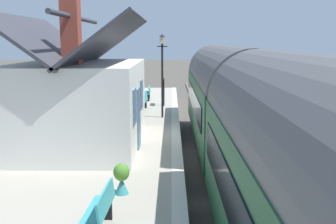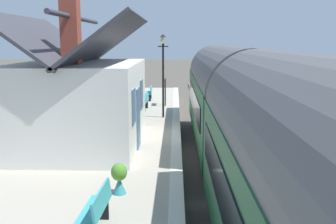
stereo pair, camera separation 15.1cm
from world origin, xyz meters
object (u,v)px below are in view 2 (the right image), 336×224
at_px(train, 305,184).
at_px(lamp_post_platform, 163,60).
at_px(station_building, 81,100).
at_px(planter_under_sign, 109,113).
at_px(bench_mid_platform, 149,92).
at_px(planter_corner_building, 119,178).
at_px(bench_near_building, 96,209).
at_px(bench_by_lamp, 145,101).
at_px(planter_by_door, 109,106).
at_px(station_sign_board, 165,85).
at_px(planter_edge_far, 78,104).
at_px(planter_bench_right, 127,105).
at_px(planter_edge_near, 132,91).

xyz_separation_m(train, lamp_post_platform, (12.59, 2.71, 1.37)).
xyz_separation_m(station_building, planter_under_sign, (4.51, -0.19, -1.31)).
height_order(bench_mid_platform, lamp_post_platform, lamp_post_platform).
bearing_deg(planter_corner_building, lamp_post_platform, -4.56).
bearing_deg(bench_near_building, bench_by_lamp, 0.61).
relative_size(planter_corner_building, lamp_post_platform, 0.19).
bearing_deg(planter_by_door, station_sign_board, -42.53).
relative_size(bench_by_lamp, planter_corner_building, 1.83).
xyz_separation_m(planter_edge_far, station_sign_board, (1.52, -4.72, 0.90)).
distance_m(bench_mid_platform, planter_under_sign, 6.39).
relative_size(bench_by_lamp, bench_mid_platform, 1.01).
height_order(bench_near_building, lamp_post_platform, lamp_post_platform).
bearing_deg(station_building, bench_near_building, -164.22).
relative_size(train, planter_corner_building, 38.54).
height_order(planter_bench_right, planter_edge_far, planter_bench_right).
bearing_deg(planter_corner_building, train, -130.16).
distance_m(train, bench_by_lamp, 15.12).
bearing_deg(train, planter_edge_near, 14.38).
bearing_deg(planter_corner_building, station_sign_board, -3.36).
xyz_separation_m(train, station_building, (7.55, 5.50, 0.20)).
bearing_deg(planter_corner_building, planter_by_door, 11.18).
xyz_separation_m(bench_mid_platform, lamp_post_platform, (-5.68, -1.06, 2.30)).
bearing_deg(planter_corner_building, planter_under_sign, 11.35).
height_order(planter_bench_right, planter_under_sign, planter_bench_right).
relative_size(bench_mid_platform, planter_corner_building, 1.82).
xyz_separation_m(planter_edge_near, planter_by_door, (-6.48, 0.47, 0.08)).
xyz_separation_m(train, planter_bench_right, (13.51, 4.58, -0.98)).
bearing_deg(planter_under_sign, station_building, 177.62).
distance_m(bench_mid_platform, station_sign_board, 2.44).
bearing_deg(planter_by_door, planter_under_sign, -170.28).
bearing_deg(bench_mid_platform, bench_near_building, -179.58).
bearing_deg(lamp_post_platform, planter_edge_far, 66.19).
distance_m(station_building, planter_edge_near, 12.14).
xyz_separation_m(planter_edge_near, lamp_post_platform, (-7.03, -2.32, 2.38)).
xyz_separation_m(bench_mid_platform, bench_near_building, (-17.28, -0.13, 0.00)).
relative_size(bench_by_lamp, planter_bench_right, 1.82).
xyz_separation_m(planter_by_door, station_sign_board, (3.04, -2.79, 0.72)).
distance_m(train, planter_corner_building, 4.66).
distance_m(bench_near_building, lamp_post_platform, 11.86).
bearing_deg(planter_by_door, planter_corner_building, -168.82).
xyz_separation_m(planter_bench_right, planter_corner_building, (-10.57, -1.10, -0.02)).
bearing_deg(planter_bench_right, bench_near_building, -175.73).
xyz_separation_m(bench_near_building, planter_edge_far, (13.68, 3.78, -0.19)).
height_order(bench_by_lamp, planter_edge_near, bench_by_lamp).
distance_m(bench_by_lamp, planter_edge_near, 5.16).
height_order(planter_bench_right, lamp_post_platform, lamp_post_platform).
bearing_deg(station_sign_board, planter_edge_far, 107.81).
distance_m(bench_by_lamp, planter_under_sign, 2.98).
distance_m(planter_edge_near, planter_under_sign, 7.56).
distance_m(lamp_post_platform, station_sign_board, 3.93).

